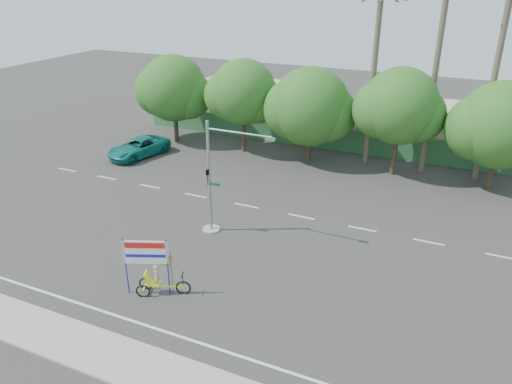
% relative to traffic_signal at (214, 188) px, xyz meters
% --- Properties ---
extents(ground, '(120.00, 120.00, 0.00)m').
position_rel_traffic_signal_xyz_m(ground, '(2.20, -3.98, -2.92)').
color(ground, '#33302D').
rests_on(ground, ground).
extents(sidewalk_near, '(50.00, 2.40, 0.12)m').
position_rel_traffic_signal_xyz_m(sidewalk_near, '(2.20, -11.48, -2.86)').
color(sidewalk_near, gray).
rests_on(sidewalk_near, ground).
extents(fence, '(38.00, 0.08, 2.00)m').
position_rel_traffic_signal_xyz_m(fence, '(2.20, 17.52, -1.92)').
color(fence, '#336B3D').
rests_on(fence, ground).
extents(building_left, '(12.00, 8.00, 4.00)m').
position_rel_traffic_signal_xyz_m(building_left, '(-7.80, 22.02, -0.92)').
color(building_left, '#BEB297').
rests_on(building_left, ground).
extents(building_right, '(14.00, 8.00, 3.60)m').
position_rel_traffic_signal_xyz_m(building_right, '(10.20, 22.02, -1.12)').
color(building_right, '#BEB297').
rests_on(building_right, ground).
extents(tree_far_left, '(7.14, 6.00, 7.96)m').
position_rel_traffic_signal_xyz_m(tree_far_left, '(-11.85, 14.02, 1.84)').
color(tree_far_left, '#473828').
rests_on(tree_far_left, ground).
extents(tree_left, '(6.66, 5.60, 8.07)m').
position_rel_traffic_signal_xyz_m(tree_left, '(-4.85, 14.02, 2.14)').
color(tree_left, '#473828').
rests_on(tree_left, ground).
extents(tree_center, '(7.62, 6.40, 7.85)m').
position_rel_traffic_signal_xyz_m(tree_center, '(1.14, 14.02, 1.55)').
color(tree_center, '#473828').
rests_on(tree_center, ground).
extents(tree_right, '(6.90, 5.80, 8.36)m').
position_rel_traffic_signal_xyz_m(tree_right, '(8.15, 14.02, 2.32)').
color(tree_right, '#473828').
rests_on(tree_right, ground).
extents(tree_far_right, '(7.38, 6.20, 7.94)m').
position_rel_traffic_signal_xyz_m(tree_far_right, '(15.15, 14.02, 1.73)').
color(tree_far_right, '#473828').
rests_on(tree_far_right, ground).
extents(palm_tall, '(3.73, 3.79, 17.45)m').
position_rel_traffic_signal_xyz_m(palm_tall, '(10.20, 15.52, 7.55)').
color(palm_tall, '#70604C').
rests_on(palm_tall, ground).
extents(palm_mid, '(3.73, 3.79, 15.45)m').
position_rel_traffic_signal_xyz_m(palm_mid, '(14.20, 15.52, 6.48)').
color(palm_mid, '#70604C').
rests_on(palm_mid, ground).
extents(palm_short, '(3.73, 3.79, 14.45)m').
position_rel_traffic_signal_xyz_m(palm_short, '(5.70, 15.52, 5.94)').
color(palm_short, '#70604C').
rests_on(palm_short, ground).
extents(traffic_signal, '(4.72, 1.10, 7.00)m').
position_rel_traffic_signal_xyz_m(traffic_signal, '(0.00, 0.00, 0.00)').
color(traffic_signal, gray).
rests_on(traffic_signal, ground).
extents(trike_billboard, '(2.99, 1.47, 3.14)m').
position_rel_traffic_signal_xyz_m(trike_billboard, '(0.36, -6.92, -1.65)').
color(trike_billboard, black).
rests_on(trike_billboard, ground).
extents(pickup_truck, '(3.91, 6.10, 1.57)m').
position_rel_traffic_signal_xyz_m(pickup_truck, '(-12.46, 9.06, -2.14)').
color(pickup_truck, '#107267').
rests_on(pickup_truck, ground).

